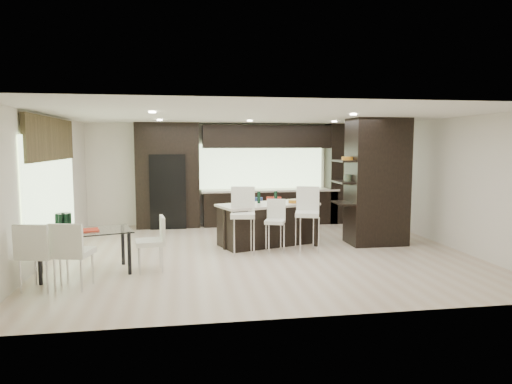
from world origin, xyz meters
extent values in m
plane|color=beige|center=(0.00, 0.00, 0.00)|extent=(8.00, 8.00, 0.00)
cube|color=white|center=(0.00, 3.50, 1.35)|extent=(8.00, 0.02, 2.70)
cube|color=white|center=(-4.00, 0.00, 1.35)|extent=(0.02, 7.00, 2.70)
cube|color=white|center=(4.00, 0.00, 1.35)|extent=(0.02, 7.00, 2.70)
cube|color=white|center=(0.00, 0.00, 2.70)|extent=(8.00, 7.00, 0.02)
cube|color=#B2D199|center=(-3.96, 0.20, 1.35)|extent=(0.04, 3.20, 1.90)
cube|color=#B2D199|center=(0.60, 3.46, 1.55)|extent=(3.40, 0.04, 1.20)
cube|color=brown|center=(-3.93, 0.20, 2.25)|extent=(0.08, 3.00, 0.80)
cube|color=white|center=(0.00, 0.25, 2.68)|extent=(4.00, 3.00, 0.02)
cube|color=black|center=(0.50, 3.17, 1.35)|extent=(6.80, 0.68, 2.70)
cube|color=black|center=(-1.90, 3.12, 0.95)|extent=(0.90, 0.68, 1.90)
cube|color=black|center=(2.60, 0.40, 1.35)|extent=(1.20, 0.80, 2.70)
cube|color=black|center=(0.28, 0.71, 0.44)|extent=(2.30, 1.55, 0.88)
cube|color=white|center=(-0.37, -0.09, 0.53)|extent=(0.54, 0.54, 1.06)
cube|color=white|center=(0.28, -0.04, 0.43)|extent=(0.48, 0.48, 0.85)
cube|color=white|center=(0.93, -0.08, 0.52)|extent=(0.58, 0.58, 1.05)
cube|color=black|center=(0.52, 1.85, 0.26)|extent=(1.42, 0.83, 0.51)
cube|color=white|center=(-3.15, -1.05, 0.36)|extent=(1.67, 1.22, 0.72)
cube|color=white|center=(-3.15, -1.80, 0.47)|extent=(0.61, 0.61, 0.94)
cube|color=white|center=(-3.62, -1.81, 0.47)|extent=(0.61, 0.61, 0.94)
cube|color=white|center=(-2.09, -1.05, 0.43)|extent=(0.53, 0.53, 0.86)
camera|label=1|loc=(-1.51, -8.83, 2.15)|focal=32.00mm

